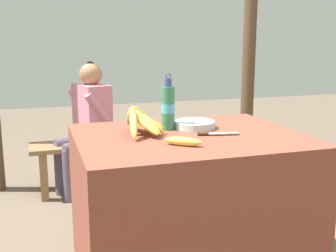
{
  "coord_description": "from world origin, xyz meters",
  "views": [
    {
      "loc": [
        -0.73,
        -1.97,
        1.24
      ],
      "look_at": [
        -0.09,
        0.05,
        0.8
      ],
      "focal_mm": 45.0,
      "sensor_mm": 36.0,
      "label": 1
    }
  ],
  "objects": [
    {
      "name": "knife",
      "position": [
        0.11,
        -0.06,
        0.77
      ],
      "size": [
        0.21,
        0.06,
        0.02
      ],
      "rotation": [
        0.0,
        0.0,
        -0.19
      ],
      "color": "#BCBCC1",
      "rests_on": "market_counter"
    },
    {
      "name": "seated_vendor",
      "position": [
        -0.36,
        1.37,
        0.61
      ],
      "size": [
        0.46,
        0.43,
        1.07
      ],
      "rotation": [
        0.0,
        0.0,
        3.44
      ],
      "color": "#564C60",
      "rests_on": "ground_plane"
    },
    {
      "name": "water_bottle",
      "position": [
        -0.07,
        0.14,
        0.89
      ],
      "size": [
        0.07,
        0.07,
        0.3
      ],
      "color": "#337556",
      "rests_on": "market_counter"
    },
    {
      "name": "banana_bunch_green",
      "position": [
        0.59,
        1.41,
        0.47
      ],
      "size": [
        0.18,
        0.28,
        0.14
      ],
      "color": "#4C381E",
      "rests_on": "wooden_bench"
    },
    {
      "name": "support_post_far",
      "position": [
        1.22,
        1.67,
        1.31
      ],
      "size": [
        0.12,
        0.12,
        2.61
      ],
      "color": "#4C3823",
      "rests_on": "ground_plane"
    },
    {
      "name": "serving_bowl",
      "position": [
        0.08,
        0.14,
        0.79
      ],
      "size": [
        0.23,
        0.23,
        0.04
      ],
      "color": "silver",
      "rests_on": "market_counter"
    },
    {
      "name": "wooden_bench",
      "position": [
        0.07,
        1.42,
        0.35
      ],
      "size": [
        1.76,
        0.32,
        0.41
      ],
      "color": "brown",
      "rests_on": "ground_plane"
    },
    {
      "name": "market_counter",
      "position": [
        0.0,
        0.0,
        0.38
      ],
      "size": [
        1.14,
        0.91,
        0.76
      ],
      "color": "brown",
      "rests_on": "ground_plane"
    },
    {
      "name": "banana_bunch_ripe",
      "position": [
        -0.24,
        0.08,
        0.84
      ],
      "size": [
        0.22,
        0.35,
        0.16
      ],
      "color": "#4C381E",
      "rests_on": "market_counter"
    },
    {
      "name": "loose_banana_front",
      "position": [
        -0.1,
        -0.21,
        0.78
      ],
      "size": [
        0.17,
        0.14,
        0.04
      ],
      "rotation": [
        0.0,
        0.0,
        -0.67
      ],
      "color": "#E0C64C",
      "rests_on": "market_counter"
    }
  ]
}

